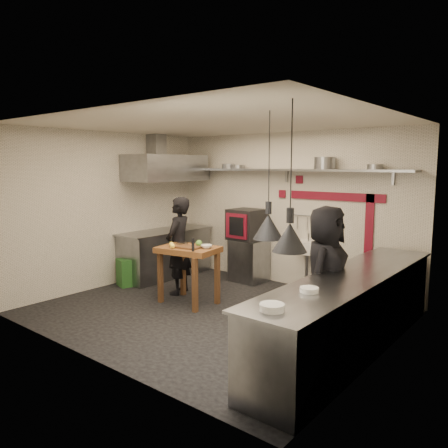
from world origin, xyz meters
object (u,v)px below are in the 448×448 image
Objects in this scene: prep_table at (189,275)px; chef_right at (325,273)px; oven_stand at (249,260)px; green_bin at (128,272)px; chef_left at (179,246)px; combi_oven at (246,224)px.

prep_table is 0.54× the size of chef_right.
oven_stand is 2.95m from chef_right.
green_bin is (-1.55, -1.67, -0.15)m from oven_stand.
chef_left reaches higher than prep_table.
combi_oven is 0.35× the size of chef_right.
green_bin is at bearing -129.88° from combi_oven.
prep_table is 0.55× the size of chef_left.
oven_stand is 0.87× the size of prep_table.
prep_table reaches higher than oven_stand.
oven_stand is 0.69m from combi_oven.
chef_right is (2.35, 0.04, 0.40)m from prep_table.
chef_right is at bearing -33.02° from oven_stand.
combi_oven reaches higher than green_bin.
chef_left is (-0.41, -1.40, -0.25)m from combi_oven.
combi_oven is 1.81m from prep_table.
prep_table is (0.10, -1.70, -0.63)m from combi_oven.
combi_oven is 2.97m from chef_right.
chef_left is at bearing -104.39° from combi_oven.
green_bin is 3.98m from chef_right.
green_bin is at bearing 79.75° from chef_right.
green_bin is 0.30× the size of chef_left.
chef_right reaches higher than combi_oven.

